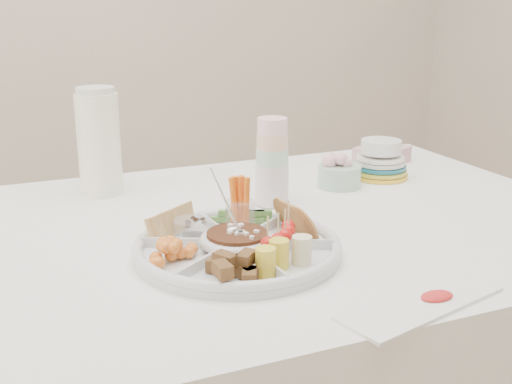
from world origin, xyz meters
name	(u,v)px	position (x,y,z in m)	size (l,w,h in m)	color
dining_table	(254,378)	(0.00, 0.00, 0.38)	(1.52, 1.02, 0.76)	white
party_tray	(237,244)	(-0.10, -0.15, 0.78)	(0.38, 0.38, 0.04)	silver
bean_dip	(237,240)	(-0.10, -0.15, 0.79)	(0.11, 0.11, 0.04)	black
tortillas	(297,222)	(0.03, -0.14, 0.80)	(0.10, 0.10, 0.06)	#A06239
carrot_cucumber	(241,201)	(-0.04, -0.03, 0.82)	(0.12, 0.12, 0.11)	orange
pita_raisins	(182,221)	(-0.17, -0.05, 0.80)	(0.10, 0.10, 0.05)	tan
cherries	(171,250)	(-0.23, -0.16, 0.79)	(0.10, 0.10, 0.04)	#CB8336
granola_chunks	(232,265)	(-0.15, -0.27, 0.79)	(0.11, 0.11, 0.05)	brown
banana_tomato	(299,239)	(-0.02, -0.26, 0.82)	(0.11, 0.11, 0.09)	tan
cup_stack	(272,160)	(0.09, 0.10, 0.86)	(0.08, 0.08, 0.21)	silver
thermos	(99,140)	(-0.26, 0.34, 0.89)	(0.10, 0.10, 0.26)	white
flower_bowl	(340,171)	(0.30, 0.17, 0.80)	(0.11, 0.11, 0.08)	#B3E0C1
napkin_stack	(382,155)	(0.54, 0.33, 0.78)	(0.14, 0.12, 0.05)	#D4A0AC
plate_stack	(380,160)	(0.45, 0.20, 0.81)	(0.15, 0.15, 0.10)	#E6D655
placemat	(421,303)	(0.09, -0.45, 0.76)	(0.29, 0.10, 0.01)	white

